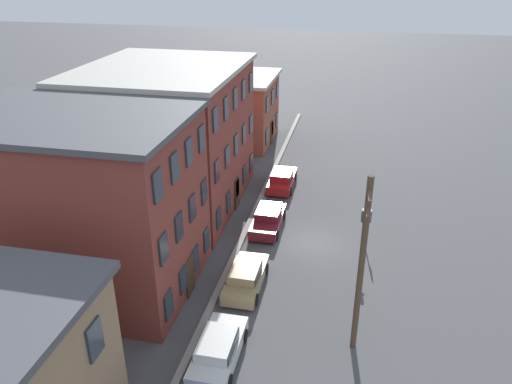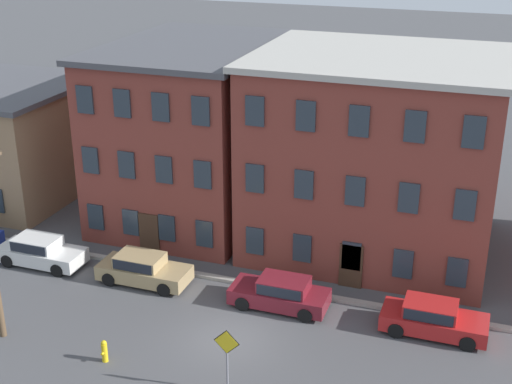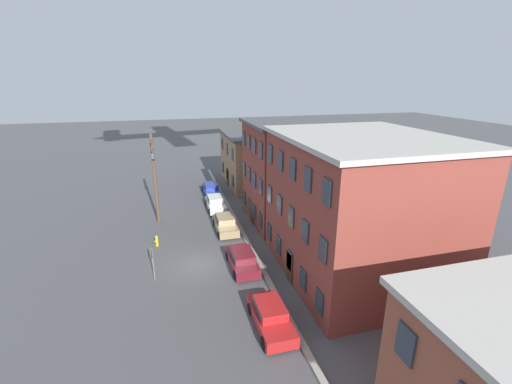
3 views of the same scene
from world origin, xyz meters
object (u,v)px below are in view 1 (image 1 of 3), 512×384
(caution_sign, at_px, (366,214))
(fire_hydrant, at_px, (360,278))
(car_red, at_px, (282,179))
(car_tan, at_px, (246,276))
(utility_pole, at_px, (362,257))
(car_maroon, at_px, (268,218))
(car_white, at_px, (218,349))

(caution_sign, relative_size, fire_hydrant, 2.81)
(car_red, height_order, fire_hydrant, car_red)
(car_tan, relative_size, utility_pole, 0.50)
(car_tan, height_order, car_maroon, same)
(car_maroon, height_order, utility_pole, utility_pole)
(caution_sign, bearing_deg, utility_pole, 178.23)
(car_maroon, distance_m, car_red, 6.66)
(utility_pole, bearing_deg, car_tan, 60.70)
(car_tan, bearing_deg, car_white, -179.54)
(car_white, height_order, car_maroon, same)
(car_white, height_order, fire_hydrant, car_white)
(car_tan, distance_m, fire_hydrant, 6.40)
(car_red, distance_m, utility_pole, 18.54)
(car_tan, relative_size, car_maroon, 1.00)
(caution_sign, xyz_separation_m, utility_pole, (-10.23, 0.32, 3.17))
(car_red, relative_size, caution_sign, 1.63)
(car_white, bearing_deg, car_red, 0.66)
(car_white, distance_m, car_tan, 5.73)
(car_maroon, distance_m, fire_hydrant, 8.22)
(car_white, relative_size, car_maroon, 1.00)
(car_white, distance_m, car_red, 19.29)
(caution_sign, distance_m, fire_hydrant, 5.46)
(car_white, height_order, utility_pole, utility_pole)
(caution_sign, bearing_deg, car_red, 44.22)
(caution_sign, height_order, utility_pole, utility_pole)
(car_red, bearing_deg, caution_sign, -135.78)
(car_tan, distance_m, caution_sign, 9.40)
(car_white, distance_m, utility_pole, 7.70)
(utility_pole, bearing_deg, car_red, 20.15)
(caution_sign, bearing_deg, fire_hydrant, 178.31)
(car_maroon, relative_size, fire_hydrant, 4.58)
(car_tan, xyz_separation_m, car_red, (13.55, 0.18, 0.00))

